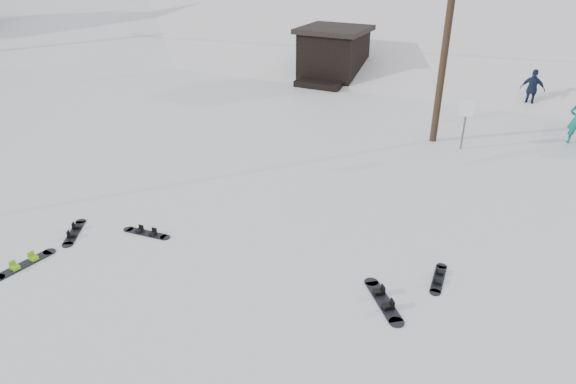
% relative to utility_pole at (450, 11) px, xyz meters
% --- Properties ---
extents(ground, '(200.00, 200.00, 0.00)m').
position_rel_utility_pole_xyz_m(ground, '(-2.00, -14.00, -4.68)').
color(ground, white).
rests_on(ground, ground).
extents(ski_slope, '(60.00, 85.24, 65.97)m').
position_rel_utility_pole_xyz_m(ski_slope, '(-2.00, 41.00, -16.68)').
color(ski_slope, white).
rests_on(ski_slope, ground).
extents(ridge_left, '(47.54, 95.03, 58.38)m').
position_rel_utility_pole_xyz_m(ridge_left, '(-38.00, 34.00, -15.68)').
color(ridge_left, white).
rests_on(ridge_left, ground).
extents(treeline_left, '(20.00, 64.00, 10.00)m').
position_rel_utility_pole_xyz_m(treeline_left, '(-36.00, 26.00, -4.68)').
color(treeline_left, black).
rests_on(treeline_left, ground).
extents(utility_pole, '(2.00, 0.26, 9.00)m').
position_rel_utility_pole_xyz_m(utility_pole, '(0.00, 0.00, 0.00)').
color(utility_pole, '#3A2819').
rests_on(utility_pole, ground).
extents(trail_sign, '(0.50, 0.09, 1.85)m').
position_rel_utility_pole_xyz_m(trail_sign, '(1.10, -0.42, -3.41)').
color(trail_sign, '#595B60').
rests_on(trail_sign, ground).
extents(lift_hut, '(3.40, 4.10, 2.75)m').
position_rel_utility_pole_xyz_m(lift_hut, '(-7.00, 6.94, -3.32)').
color(lift_hut, black).
rests_on(lift_hut, ground).
extents(board_scatter_a, '(1.39, 0.37, 0.10)m').
position_rel_utility_pole_xyz_m(board_scatter_a, '(-5.13, -10.27, -4.66)').
color(board_scatter_a, black).
rests_on(board_scatter_a, ground).
extents(board_scatter_b, '(0.88, 1.28, 0.10)m').
position_rel_utility_pole_xyz_m(board_scatter_b, '(-6.84, -11.10, -4.65)').
color(board_scatter_b, black).
rests_on(board_scatter_b, ground).
extents(board_scatter_c, '(0.45, 1.58, 0.11)m').
position_rel_utility_pole_xyz_m(board_scatter_c, '(-6.74, -12.68, -4.65)').
color(board_scatter_c, black).
rests_on(board_scatter_c, ground).
extents(board_scatter_d, '(1.20, 1.37, 0.12)m').
position_rel_utility_pole_xyz_m(board_scatter_d, '(1.23, -10.18, -4.65)').
color(board_scatter_d, black).
rests_on(board_scatter_d, ground).
extents(board_scatter_f, '(0.33, 1.31, 0.09)m').
position_rel_utility_pole_xyz_m(board_scatter_f, '(2.10, -8.84, -4.66)').
color(board_scatter_f, black).
rests_on(board_scatter_f, ground).
extents(skier_navy, '(1.08, 0.54, 1.77)m').
position_rel_utility_pole_xyz_m(skier_navy, '(2.94, 6.04, -3.80)').
color(skier_navy, '#18213C').
rests_on(skier_navy, ground).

